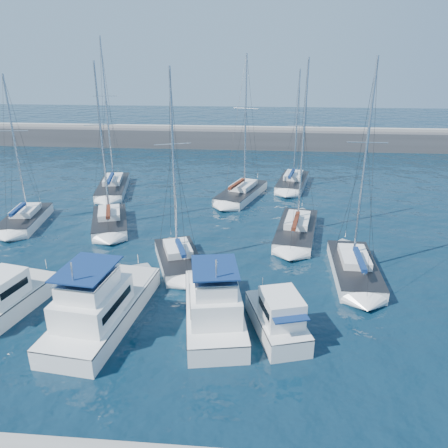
# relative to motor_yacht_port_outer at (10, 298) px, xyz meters

# --- Properties ---
(ground) EXTENTS (220.00, 220.00, 0.00)m
(ground) POSITION_rel_motor_yacht_port_outer_xyz_m (9.88, 0.24, -0.94)
(ground) COLOR black
(ground) RESTS_ON ground
(breakwater) EXTENTS (160.00, 6.00, 4.45)m
(breakwater) POSITION_rel_motor_yacht_port_outer_xyz_m (9.88, 52.24, 0.11)
(breakwater) COLOR #424244
(breakwater) RESTS_ON ground
(motor_yacht_port_outer) EXTENTS (3.74, 6.54, 3.20)m
(motor_yacht_port_outer) POSITION_rel_motor_yacht_port_outer_xyz_m (0.00, 0.00, 0.00)
(motor_yacht_port_outer) COLOR white
(motor_yacht_port_outer) RESTS_ON ground
(motor_yacht_port_inner) EXTENTS (4.76, 10.29, 4.69)m
(motor_yacht_port_inner) POSITION_rel_motor_yacht_port_outer_xyz_m (6.20, -0.97, 0.19)
(motor_yacht_port_inner) COLOR white
(motor_yacht_port_inner) RESTS_ON ground
(motor_yacht_stbd_inner) EXTENTS (4.77, 9.03, 4.69)m
(motor_yacht_stbd_inner) POSITION_rel_motor_yacht_port_outer_xyz_m (12.94, -0.33, 0.19)
(motor_yacht_stbd_inner) COLOR white
(motor_yacht_stbd_inner) RESTS_ON ground
(motor_yacht_stbd_outer) EXTENTS (3.87, 6.02, 3.20)m
(motor_yacht_stbd_outer) POSITION_rel_motor_yacht_port_outer_xyz_m (16.70, -0.96, -0.00)
(motor_yacht_stbd_outer) COLOR white
(motor_yacht_stbd_outer) RESTS_ON ground
(sailboat_mid_a) EXTENTS (3.95, 7.45, 13.90)m
(sailboat_mid_a) POSITION_rel_motor_yacht_port_outer_xyz_m (-6.63, 14.36, -0.42)
(sailboat_mid_a) COLOR white
(sailboat_mid_a) RESTS_ON ground
(sailboat_mid_b) EXTENTS (5.20, 7.96, 14.96)m
(sailboat_mid_b) POSITION_rel_motor_yacht_port_outer_xyz_m (1.57, 14.40, -0.41)
(sailboat_mid_b) COLOR white
(sailboat_mid_b) RESTS_ON ground
(sailboat_mid_c) EXTENTS (5.02, 7.18, 14.79)m
(sailboat_mid_c) POSITION_rel_motor_yacht_port_outer_xyz_m (9.42, 7.15, -0.40)
(sailboat_mid_c) COLOR white
(sailboat_mid_c) RESTS_ON ground
(sailboat_mid_d) EXTENTS (4.61, 9.40, 15.24)m
(sailboat_mid_d) POSITION_rel_motor_yacht_port_outer_xyz_m (18.81, 13.81, -0.43)
(sailboat_mid_d) COLOR white
(sailboat_mid_d) RESTS_ON ground
(sailboat_mid_e) EXTENTS (3.27, 8.20, 15.43)m
(sailboat_mid_e) POSITION_rel_motor_yacht_port_outer_xyz_m (22.50, 6.68, -0.41)
(sailboat_mid_e) COLOR white
(sailboat_mid_e) RESTS_ON ground
(sailboat_back_a) EXTENTS (4.82, 9.77, 17.22)m
(sailboat_back_a) POSITION_rel_motor_yacht_port_outer_xyz_m (-1.74, 25.48, -0.40)
(sailboat_back_a) COLOR white
(sailboat_back_a) RESTS_ON ground
(sailboat_back_b) EXTENTS (5.87, 9.39, 15.49)m
(sailboat_back_b) POSITION_rel_motor_yacht_port_outer_xyz_m (13.42, 24.31, -0.42)
(sailboat_back_b) COLOR white
(sailboat_back_b) RESTS_ON ground
(sailboat_back_c) EXTENTS (4.64, 8.68, 13.83)m
(sailboat_back_c) POSITION_rel_motor_yacht_port_outer_xyz_m (19.39, 29.10, -0.43)
(sailboat_back_c) COLOR white
(sailboat_back_c) RESTS_ON ground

